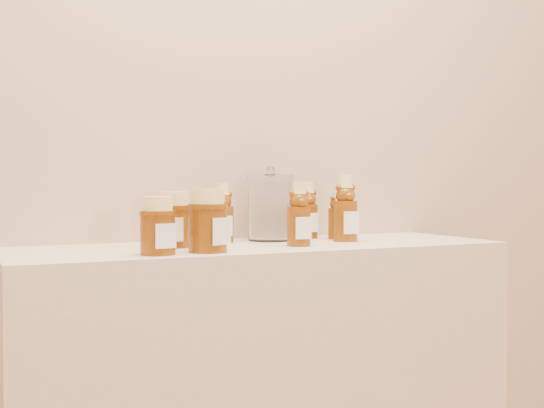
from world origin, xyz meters
name	(u,v)px	position (x,y,z in m)	size (l,w,h in m)	color
wall_back	(230,72)	(0.00, 1.75, 1.35)	(3.50, 0.02, 2.70)	tan
bear_bottle_back_left	(223,209)	(-0.06, 1.66, 0.98)	(0.06, 0.06, 0.17)	#582907
bear_bottle_back_mid	(308,206)	(0.20, 1.68, 0.99)	(0.06, 0.06, 0.17)	#582907
bear_bottle_back_right	(337,210)	(0.26, 1.62, 0.98)	(0.05, 0.05, 0.15)	#582907
bear_bottle_front_left	(299,209)	(0.07, 1.48, 0.99)	(0.06, 0.06, 0.18)	#582907
bear_bottle_front_right	(345,204)	(0.24, 1.55, 1.00)	(0.07, 0.07, 0.19)	#582907
honey_jar_left	(158,226)	(-0.29, 1.43, 0.96)	(0.08, 0.08, 0.12)	#582907
honey_jar_back	(174,220)	(-0.21, 1.58, 0.97)	(0.08, 0.08, 0.13)	#582907
honey_jar_front	(208,220)	(-0.18, 1.43, 0.97)	(0.09, 0.09, 0.14)	#582907
glass_canister	(270,205)	(0.07, 1.65, 0.99)	(0.12, 0.12, 0.19)	white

